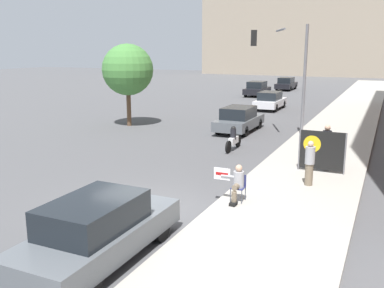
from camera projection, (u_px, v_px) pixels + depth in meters
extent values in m
plane|color=#4F4F51|center=(147.00, 210.00, 13.24)|extent=(160.00, 160.00, 0.00)
cube|color=#A8A399|center=(336.00, 133.00, 24.90)|extent=(4.14, 90.00, 0.14)
cylinder|color=#474C56|center=(230.00, 196.00, 13.45)|extent=(0.03, 0.03, 0.43)
cylinder|color=#474C56|center=(242.00, 197.00, 13.29)|extent=(0.03, 0.03, 0.43)
cylinder|color=#474C56|center=(234.00, 192.00, 13.77)|extent=(0.03, 0.03, 0.43)
cylinder|color=#474C56|center=(245.00, 194.00, 13.62)|extent=(0.03, 0.03, 0.43)
cube|color=navy|center=(238.00, 188.00, 13.49)|extent=(0.40, 0.40, 0.02)
cube|color=navy|center=(240.00, 180.00, 13.61)|extent=(0.40, 0.02, 0.38)
cylinder|color=#756651|center=(236.00, 186.00, 13.32)|extent=(0.18, 0.42, 0.18)
cylinder|color=#756651|center=(234.00, 198.00, 13.21)|extent=(0.16, 0.16, 0.43)
cube|color=black|center=(233.00, 204.00, 13.19)|extent=(0.20, 0.28, 0.10)
cylinder|color=#9E9EA3|center=(239.00, 179.00, 13.45)|extent=(0.34, 0.34, 0.52)
sphere|color=tan|center=(239.00, 168.00, 13.37)|extent=(0.22, 0.22, 0.22)
cylinder|color=#9E9EA3|center=(228.00, 176.00, 13.50)|extent=(0.45, 0.09, 0.09)
cube|color=white|center=(222.00, 174.00, 13.57)|extent=(0.55, 0.02, 0.38)
cube|color=#AD1414|center=(222.00, 174.00, 13.56)|extent=(0.42, 0.01, 0.09)
cylinder|color=#756651|center=(309.00, 174.00, 15.09)|extent=(0.28, 0.28, 0.78)
cylinder|color=#9E9EA3|center=(310.00, 155.00, 14.94)|extent=(0.34, 0.34, 0.62)
sphere|color=beige|center=(311.00, 144.00, 14.85)|extent=(0.20, 0.20, 0.20)
cylinder|color=#334775|center=(325.00, 159.00, 17.07)|extent=(0.28, 0.28, 0.88)
cylinder|color=black|center=(327.00, 139.00, 16.90)|extent=(0.34, 0.34, 0.70)
sphere|color=tan|center=(328.00, 128.00, 16.80)|extent=(0.23, 0.23, 0.23)
cylinder|color=slate|center=(299.00, 150.00, 16.97)|extent=(0.06, 0.06, 1.62)
cylinder|color=slate|center=(345.00, 154.00, 16.26)|extent=(0.06, 0.06, 1.62)
cube|color=black|center=(322.00, 151.00, 16.60)|extent=(1.73, 0.02, 1.52)
cylinder|color=yellow|center=(312.00, 144.00, 16.69)|extent=(0.67, 0.01, 0.67)
cylinder|color=slate|center=(304.00, 81.00, 23.33)|extent=(0.16, 0.16, 6.01)
cylinder|color=slate|center=(281.00, 30.00, 22.82)|extent=(1.15, 2.66, 0.11)
cube|color=black|center=(254.00, 38.00, 22.99)|extent=(0.39, 0.39, 0.84)
sphere|color=green|center=(254.00, 43.00, 23.05)|extent=(0.18, 0.18, 0.18)
cube|color=#565B60|center=(100.00, 236.00, 10.02)|extent=(1.85, 4.68, 0.59)
cube|color=black|center=(94.00, 214.00, 9.72)|extent=(1.59, 2.44, 0.68)
cylinder|color=black|center=(108.00, 219.00, 11.70)|extent=(0.22, 0.64, 0.64)
cylinder|color=black|center=(161.00, 229.00, 11.02)|extent=(0.22, 0.64, 0.64)
cylinder|color=black|center=(28.00, 267.00, 9.13)|extent=(0.22, 0.64, 0.64)
cylinder|color=black|center=(89.00, 284.00, 8.45)|extent=(0.22, 0.64, 0.64)
cube|color=#565B60|center=(239.00, 122.00, 25.65)|extent=(1.84, 4.49, 0.57)
cube|color=black|center=(239.00, 112.00, 25.35)|extent=(1.59, 2.33, 0.66)
cylinder|color=black|center=(234.00, 122.00, 27.26)|extent=(0.22, 0.64, 0.64)
cylinder|color=black|center=(259.00, 124.00, 26.59)|extent=(0.22, 0.64, 0.64)
cylinder|color=black|center=(218.00, 129.00, 24.80)|extent=(0.22, 0.64, 0.64)
cylinder|color=black|center=(245.00, 131.00, 24.13)|extent=(0.22, 0.64, 0.64)
cube|color=silver|center=(270.00, 103.00, 34.99)|extent=(1.78, 4.32, 0.55)
cube|color=black|center=(270.00, 96.00, 34.71)|extent=(1.53, 2.25, 0.64)
cylinder|color=black|center=(265.00, 103.00, 36.55)|extent=(0.22, 0.64, 0.64)
cylinder|color=black|center=(283.00, 104.00, 35.90)|extent=(0.22, 0.64, 0.64)
cylinder|color=black|center=(256.00, 107.00, 34.18)|extent=(0.22, 0.64, 0.64)
cylinder|color=black|center=(275.00, 108.00, 33.53)|extent=(0.22, 0.64, 0.64)
cube|color=black|center=(257.00, 91.00, 44.85)|extent=(1.88, 4.21, 0.59)
cube|color=black|center=(257.00, 85.00, 44.56)|extent=(1.61, 2.19, 0.68)
cylinder|color=black|center=(253.00, 92.00, 46.40)|extent=(0.22, 0.64, 0.64)
cylinder|color=black|center=(268.00, 92.00, 45.72)|extent=(0.22, 0.64, 0.64)
cylinder|color=black|center=(246.00, 94.00, 44.09)|extent=(0.22, 0.64, 0.64)
cylinder|color=black|center=(261.00, 95.00, 43.41)|extent=(0.22, 0.64, 0.64)
cube|color=black|center=(286.00, 85.00, 51.52)|extent=(1.77, 4.71, 0.57)
cube|color=black|center=(286.00, 80.00, 51.21)|extent=(1.52, 2.45, 0.67)
cylinder|color=black|center=(283.00, 86.00, 53.18)|extent=(0.22, 0.64, 0.64)
cylinder|color=black|center=(295.00, 87.00, 52.54)|extent=(0.22, 0.64, 0.64)
cylinder|color=black|center=(277.00, 88.00, 50.60)|extent=(0.22, 0.64, 0.64)
cylinder|color=black|center=(290.00, 88.00, 49.96)|extent=(0.22, 0.64, 0.64)
cube|color=white|center=(233.00, 140.00, 20.94)|extent=(0.24, 0.86, 0.32)
cylinder|color=black|center=(233.00, 134.00, 20.83)|extent=(0.28, 0.28, 0.52)
sphere|color=black|center=(233.00, 128.00, 20.77)|extent=(0.24, 0.24, 0.24)
cylinder|color=black|center=(238.00, 141.00, 21.62)|extent=(0.10, 0.60, 0.60)
cylinder|color=black|center=(228.00, 147.00, 20.35)|extent=(0.10, 0.60, 0.60)
cylinder|color=brown|center=(129.00, 107.00, 27.44)|extent=(0.28, 0.28, 2.45)
sphere|color=#47843D|center=(128.00, 70.00, 26.92)|extent=(3.23, 3.23, 3.23)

